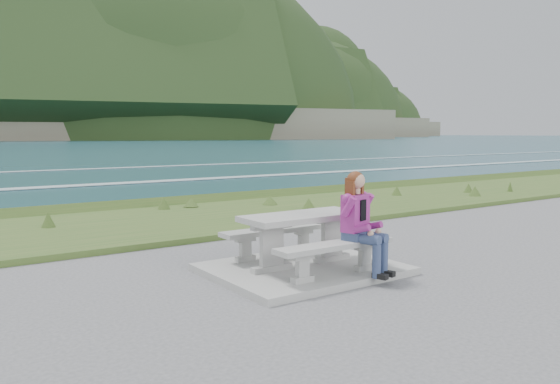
# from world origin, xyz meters

# --- Properties ---
(concrete_slab) EXTENTS (2.60, 2.10, 0.10)m
(concrete_slab) POSITION_xyz_m (0.00, 0.00, 0.05)
(concrete_slab) COLOR gray
(concrete_slab) RESTS_ON ground
(picnic_table) EXTENTS (1.80, 0.75, 0.75)m
(picnic_table) POSITION_xyz_m (0.00, 0.00, 0.68)
(picnic_table) COLOR gray
(picnic_table) RESTS_ON concrete_slab
(bench_landward) EXTENTS (1.80, 0.35, 0.45)m
(bench_landward) POSITION_xyz_m (0.00, -0.70, 0.45)
(bench_landward) COLOR gray
(bench_landward) RESTS_ON concrete_slab
(bench_seaward) EXTENTS (1.80, 0.35, 0.45)m
(bench_seaward) POSITION_xyz_m (0.00, 0.70, 0.45)
(bench_seaward) COLOR gray
(bench_seaward) RESTS_ON concrete_slab
(grass_verge) EXTENTS (160.00, 4.50, 0.22)m
(grass_verge) POSITION_xyz_m (0.00, 5.00, 0.00)
(grass_verge) COLOR #335720
(grass_verge) RESTS_ON ground
(shore_drop) EXTENTS (160.00, 0.80, 2.20)m
(shore_drop) POSITION_xyz_m (0.00, 7.90, 0.00)
(shore_drop) COLOR #685E4E
(shore_drop) RESTS_ON ground
(ocean) EXTENTS (1600.00, 1600.00, 0.09)m
(ocean) POSITION_xyz_m (0.00, 25.09, -1.74)
(ocean) COLOR #204C5A
(ocean) RESTS_ON ground
(headland_range) EXTENTS (729.83, 363.95, 217.49)m
(headland_range) POSITION_xyz_m (190.24, 398.21, 9.95)
(headland_range) COLOR #685E4E
(headland_range) RESTS_ON ground
(seated_woman) EXTENTS (0.54, 0.75, 1.38)m
(seated_woman) POSITION_xyz_m (0.41, -0.83, 0.61)
(seated_woman) COLOR #334B71
(seated_woman) RESTS_ON concrete_slab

